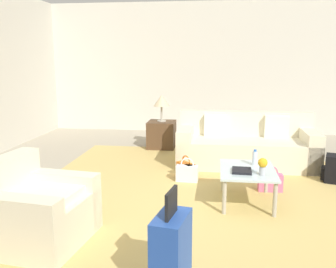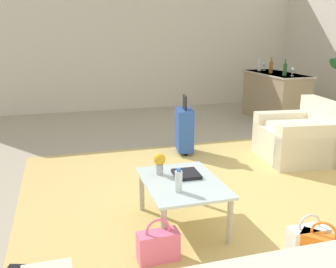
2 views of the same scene
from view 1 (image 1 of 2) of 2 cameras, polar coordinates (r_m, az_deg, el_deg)
name	(u,v)px [view 1 (image 1 of 2)]	position (r m, az deg, el deg)	size (l,w,h in m)	color
ground_plane	(205,213)	(4.49, 5.68, -11.90)	(12.00, 12.00, 0.00)	#A89E89
wall_right	(214,68)	(9.19, 7.04, 9.91)	(0.12, 8.00, 3.10)	beige
area_rug	(192,194)	(5.06, 3.64, -9.10)	(5.20, 4.40, 0.01)	tan
couch	(246,147)	(6.51, 11.73, -1.91)	(0.97, 2.27, 0.87)	beige
armchair	(32,212)	(3.98, -20.02, -11.17)	(1.05, 1.03, 0.82)	beige
coffee_table	(247,174)	(4.75, 12.02, -5.96)	(0.90, 0.67, 0.44)	silver
water_bottle	(255,158)	(4.91, 13.09, -3.57)	(0.06, 0.06, 0.20)	silver
coffee_table_book	(242,171)	(4.61, 11.17, -5.49)	(0.26, 0.23, 0.03)	black
flower_vase	(263,165)	(4.51, 14.22, -4.59)	(0.11, 0.11, 0.21)	#B2B7BC
side_table	(162,135)	(7.56, -0.98, -0.08)	(0.54, 0.54, 0.54)	#513823
table_lamp	(162,101)	(7.46, -1.00, 5.00)	(0.32, 0.32, 0.53)	#ADA899
suitcase_blue	(171,253)	(2.91, 0.49, -17.64)	(0.43, 0.29, 0.85)	#2851AD
handbag_white	(187,173)	(5.52, 2.92, -5.94)	(0.15, 0.32, 0.36)	white
handbag_pink	(270,182)	(5.31, 15.32, -7.06)	(0.15, 0.32, 0.36)	pink
handbag_orange	(186,170)	(5.65, 2.76, -5.52)	(0.33, 0.31, 0.36)	orange
backpack_black	(332,169)	(5.99, 23.68, -4.88)	(0.35, 0.31, 0.40)	black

